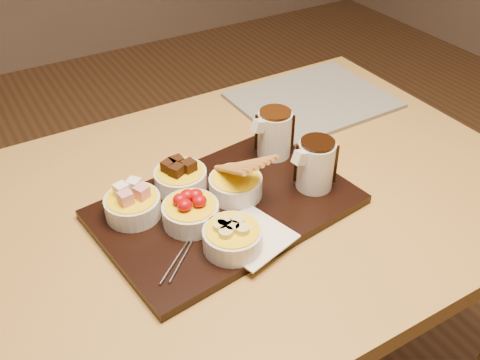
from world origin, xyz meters
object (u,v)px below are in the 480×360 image
dining_table (232,235)px  pitcher_milk_chocolate (274,134)px  bowl_strawberries (191,214)px  newspaper (313,100)px  serving_board (226,207)px  pitcher_dark_chocolate (316,165)px

dining_table → pitcher_milk_chocolate: 0.22m
bowl_strawberries → pitcher_milk_chocolate: size_ratio=1.05×
newspaper → dining_table: bearing=-149.1°
serving_board → pitcher_milk_chocolate: (0.17, 0.09, 0.06)m
bowl_strawberries → newspaper: size_ratio=0.28×
bowl_strawberries → pitcher_dark_chocolate: bearing=-5.7°
bowl_strawberries → newspaper: (0.47, 0.27, -0.03)m
dining_table → bowl_strawberries: (-0.11, -0.05, 0.14)m
serving_board → pitcher_milk_chocolate: bearing=21.8°
bowl_strawberries → newspaper: 0.54m
serving_board → bowl_strawberries: 0.08m
dining_table → newspaper: bearing=31.7°
dining_table → bowl_strawberries: size_ratio=12.00×
dining_table → serving_board: bearing=-132.5°
dining_table → pitcher_milk_chocolate: (0.14, 0.06, 0.16)m
serving_board → newspaper: 0.47m
serving_board → pitcher_milk_chocolate: pitcher_milk_chocolate is taller
pitcher_dark_chocolate → newspaper: size_ratio=0.26×
dining_table → pitcher_dark_chocolate: size_ratio=12.59×
pitcher_milk_chocolate → newspaper: size_ratio=0.26×
newspaper → serving_board: bearing=-147.7°
serving_board → pitcher_milk_chocolate: 0.20m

